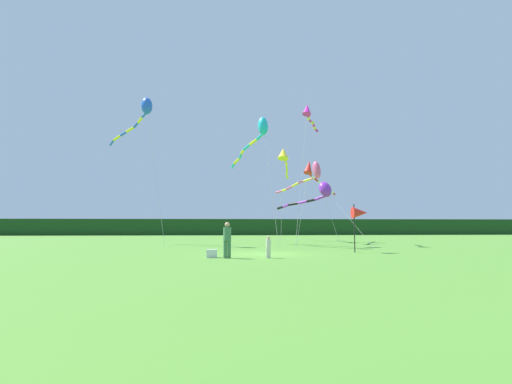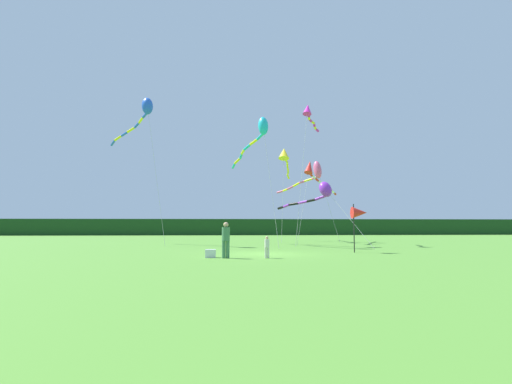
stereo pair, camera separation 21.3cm
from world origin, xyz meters
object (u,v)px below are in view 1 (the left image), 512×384
at_px(person_adult, 227,238).
at_px(kite_rainbow, 312,173).
at_px(kite_yellow, 284,156).
at_px(kite_red, 313,172).
at_px(banner_flag_pole, 360,213).
at_px(kite_cyan, 258,133).
at_px(cooler_box, 212,254).
at_px(kite_magenta, 308,113).
at_px(kite_blue, 143,111).
at_px(kite_purple, 320,192).
at_px(person_child, 268,246).

bearing_deg(person_adult, kite_rainbow, 65.48).
distance_m(kite_yellow, kite_red, 4.78).
distance_m(banner_flag_pole, kite_rainbow, 15.76).
bearing_deg(person_adult, kite_red, 63.47).
bearing_deg(kite_cyan, cooler_box, -107.05).
xyz_separation_m(banner_flag_pole, kite_red, (0.03, 12.23, 4.11)).
distance_m(cooler_box, kite_magenta, 18.15).
distance_m(person_adult, kite_rainbow, 21.25).
bearing_deg(kite_cyan, kite_blue, 163.88).
xyz_separation_m(kite_rainbow, kite_purple, (-1.26, -8.18, -2.57)).
relative_size(banner_flag_pole, kite_magenta, 0.24).
bearing_deg(kite_rainbow, kite_blue, -162.00).
relative_size(cooler_box, kite_red, 0.07).
relative_size(kite_yellow, kite_red, 1.25).
height_order(kite_blue, kite_purple, kite_blue).
height_order(person_adult, banner_flag_pole, banner_flag_pole).
xyz_separation_m(person_child, kite_rainbow, (6.50, 18.70, 6.14)).
xyz_separation_m(kite_blue, kite_magenta, (13.79, -0.77, -0.08)).
distance_m(kite_blue, kite_cyan, 10.06).
xyz_separation_m(person_child, kite_blue, (-8.92, 13.69, 10.53)).
height_order(person_adult, kite_red, kite_red).
height_order(person_child, kite_rainbow, kite_rainbow).
xyz_separation_m(kite_cyan, kite_purple, (4.76, -0.45, -4.62)).
bearing_deg(kite_rainbow, kite_magenta, -105.72).
distance_m(person_child, kite_yellow, 21.47).
height_order(banner_flag_pole, kite_yellow, kite_yellow).
bearing_deg(cooler_box, kite_cyan, 72.95).
xyz_separation_m(person_child, kite_purple, (5.24, 10.52, 3.57)).
bearing_deg(person_adult, kite_cyan, 77.25).
bearing_deg(kite_cyan, person_child, -92.50).
distance_m(kite_yellow, kite_purple, 10.16).
bearing_deg(kite_purple, person_adult, -124.71).
bearing_deg(person_child, kite_rainbow, 70.83).
distance_m(kite_magenta, kite_purple, 7.31).
distance_m(person_child, kite_cyan, 13.70).
bearing_deg(banner_flag_pole, kite_red, 89.86).
bearing_deg(cooler_box, person_adult, -29.58).
bearing_deg(kite_red, kite_magenta, -108.89).
xyz_separation_m(kite_rainbow, kite_yellow, (-2.70, 0.88, 1.80)).
height_order(kite_blue, kite_yellow, kite_blue).
relative_size(kite_cyan, kite_magenta, 0.84).
bearing_deg(kite_red, cooler_box, -119.32).
bearing_deg(kite_rainbow, kite_cyan, -127.94).
relative_size(banner_flag_pole, kite_blue, 0.23).
height_order(kite_red, kite_purple, kite_red).
relative_size(kite_cyan, kite_purple, 1.27).
xyz_separation_m(banner_flag_pole, kite_rainbow, (0.67, 15.11, 4.43)).
bearing_deg(kite_rainbow, kite_red, -102.43).
bearing_deg(person_adult, cooler_box, 150.42).
height_order(kite_rainbow, kite_blue, kite_blue).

